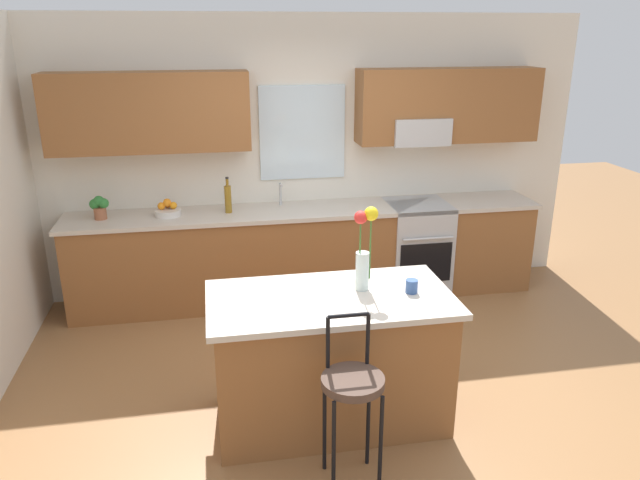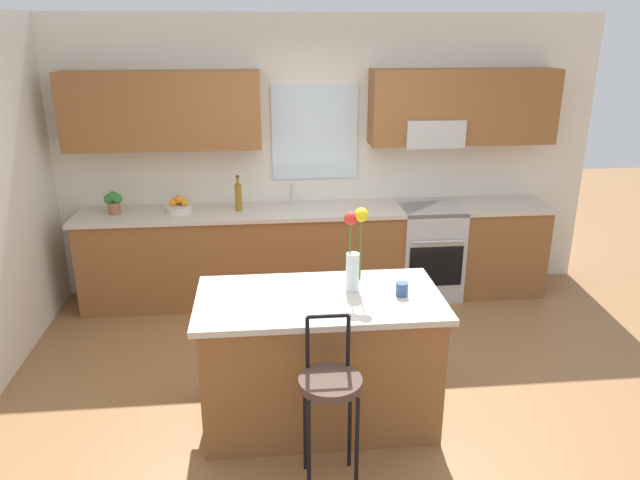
% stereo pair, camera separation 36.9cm
% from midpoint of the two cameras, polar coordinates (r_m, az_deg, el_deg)
% --- Properties ---
extents(ground_plane, '(14.00, 14.00, 0.00)m').
position_cam_midpoint_polar(ground_plane, '(4.65, 0.07, -13.94)').
color(ground_plane, olive).
extents(back_wall_assembly, '(5.60, 0.50, 2.70)m').
position_cam_midpoint_polar(back_wall_assembly, '(5.94, -3.26, 9.24)').
color(back_wall_assembly, silver).
rests_on(back_wall_assembly, ground).
extents(counter_run, '(4.56, 0.64, 0.92)m').
position_cam_midpoint_polar(counter_run, '(5.94, -2.95, -1.23)').
color(counter_run, brown).
rests_on(counter_run, ground).
extents(sink_faucet, '(0.02, 0.13, 0.23)m').
position_cam_midpoint_polar(sink_faucet, '(5.88, -5.56, 4.55)').
color(sink_faucet, '#B7BABC').
rests_on(sink_faucet, counter_run).
extents(oven_range, '(0.60, 0.64, 0.92)m').
position_cam_midpoint_polar(oven_range, '(6.16, 7.38, -0.69)').
color(oven_range, '#B7BABC').
rests_on(oven_range, ground).
extents(kitchen_island, '(1.59, 0.83, 0.92)m').
position_cam_midpoint_polar(kitchen_island, '(4.11, -1.65, -11.20)').
color(kitchen_island, brown).
rests_on(kitchen_island, ground).
extents(bar_stool_near, '(0.36, 0.36, 1.04)m').
position_cam_midpoint_polar(bar_stool_near, '(3.49, -0.03, -13.93)').
color(bar_stool_near, black).
rests_on(bar_stool_near, ground).
extents(flower_vase, '(0.16, 0.10, 0.57)m').
position_cam_midpoint_polar(flower_vase, '(3.89, 1.48, -0.92)').
color(flower_vase, silver).
rests_on(flower_vase, kitchen_island).
extents(mug_ceramic, '(0.08, 0.08, 0.09)m').
position_cam_midpoint_polar(mug_ceramic, '(3.96, 6.03, -4.42)').
color(mug_ceramic, '#33518C').
rests_on(mug_ceramic, kitchen_island).
extents(fruit_bowl_oranges, '(0.24, 0.24, 0.16)m').
position_cam_midpoint_polar(fruit_bowl_oranges, '(5.78, -16.00, 2.70)').
color(fruit_bowl_oranges, silver).
rests_on(fruit_bowl_oranges, counter_run).
extents(bottle_olive_oil, '(0.06, 0.06, 0.34)m').
position_cam_midpoint_polar(bottle_olive_oil, '(5.72, -10.54, 3.88)').
color(bottle_olive_oil, olive).
rests_on(bottle_olive_oil, counter_run).
extents(potted_plant_small, '(0.17, 0.11, 0.22)m').
position_cam_midpoint_polar(potted_plant_small, '(5.85, -21.87, 2.95)').
color(potted_plant_small, '#9E5B3D').
rests_on(potted_plant_small, counter_run).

